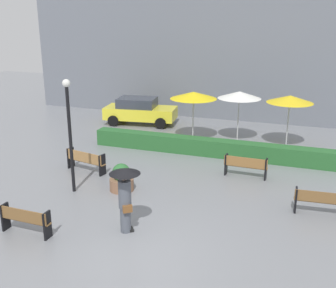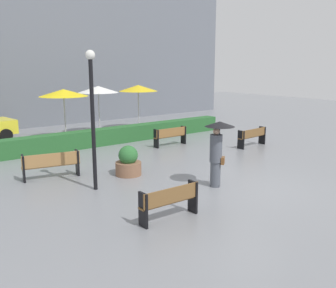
{
  "view_description": "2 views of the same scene",
  "coord_description": "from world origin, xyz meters",
  "px_view_note": "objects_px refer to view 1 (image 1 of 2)",
  "views": [
    {
      "loc": [
        4.25,
        -9.32,
        6.22
      ],
      "look_at": [
        -0.77,
        4.81,
        1.52
      ],
      "focal_mm": 43.91,
      "sensor_mm": 36.0,
      "label": 1
    },
    {
      "loc": [
        -8.77,
        -7.3,
        3.74
      ],
      "look_at": [
        -0.19,
        3.62,
        0.81
      ],
      "focal_mm": 40.24,
      "sensor_mm": 36.0,
      "label": 2
    }
  ],
  "objects_px": {
    "bench_near_left": "(25,219)",
    "patio_umbrella_yellow": "(194,95)",
    "patio_umbrella_white": "(239,95)",
    "bench_far_left": "(85,160)",
    "lamp_post": "(69,125)",
    "patio_umbrella_yellow_far": "(290,99)",
    "bench_back_row": "(246,165)",
    "bench_far_right": "(323,201)",
    "pedestrian_with_umbrella": "(125,192)",
    "parked_car": "(140,110)",
    "planter_pot": "(121,179)"
  },
  "relations": [
    {
      "from": "pedestrian_with_umbrella",
      "to": "patio_umbrella_yellow_far",
      "type": "bearing_deg",
      "value": 69.05
    },
    {
      "from": "bench_back_row",
      "to": "planter_pot",
      "type": "height_order",
      "value": "planter_pot"
    },
    {
      "from": "pedestrian_with_umbrella",
      "to": "patio_umbrella_yellow",
      "type": "distance_m",
      "value": 9.82
    },
    {
      "from": "bench_far_right",
      "to": "parked_car",
      "type": "relative_size",
      "value": 0.41
    },
    {
      "from": "patio_umbrella_yellow",
      "to": "lamp_post",
      "type": "bearing_deg",
      "value": -107.04
    },
    {
      "from": "patio_umbrella_yellow_far",
      "to": "bench_far_left",
      "type": "bearing_deg",
      "value": -141.06
    },
    {
      "from": "patio_umbrella_white",
      "to": "bench_far_left",
      "type": "bearing_deg",
      "value": -129.23
    },
    {
      "from": "bench_far_right",
      "to": "bench_near_left",
      "type": "height_order",
      "value": "same"
    },
    {
      "from": "pedestrian_with_umbrella",
      "to": "planter_pot",
      "type": "xyz_separation_m",
      "value": [
        -1.49,
        2.78,
        -0.86
      ]
    },
    {
      "from": "patio_umbrella_white",
      "to": "patio_umbrella_yellow_far",
      "type": "height_order",
      "value": "patio_umbrella_white"
    },
    {
      "from": "planter_pot",
      "to": "lamp_post",
      "type": "bearing_deg",
      "value": -156.98
    },
    {
      "from": "patio_umbrella_yellow",
      "to": "patio_umbrella_white",
      "type": "distance_m",
      "value": 2.29
    },
    {
      "from": "bench_back_row",
      "to": "pedestrian_with_umbrella",
      "type": "bearing_deg",
      "value": -115.16
    },
    {
      "from": "bench_back_row",
      "to": "parked_car",
      "type": "distance_m",
      "value": 9.83
    },
    {
      "from": "bench_far_left",
      "to": "patio_umbrella_yellow",
      "type": "distance_m",
      "value": 6.72
    },
    {
      "from": "patio_umbrella_yellow_far",
      "to": "bench_near_left",
      "type": "bearing_deg",
      "value": -120.46
    },
    {
      "from": "bench_far_right",
      "to": "lamp_post",
      "type": "relative_size",
      "value": 0.43
    },
    {
      "from": "patio_umbrella_yellow",
      "to": "patio_umbrella_yellow_far",
      "type": "bearing_deg",
      "value": 5.27
    },
    {
      "from": "patio_umbrella_yellow_far",
      "to": "planter_pot",
      "type": "bearing_deg",
      "value": -126.05
    },
    {
      "from": "bench_back_row",
      "to": "patio_umbrella_yellow",
      "type": "bearing_deg",
      "value": 129.53
    },
    {
      "from": "pedestrian_with_umbrella",
      "to": "bench_far_right",
      "type": "bearing_deg",
      "value": 29.54
    },
    {
      "from": "bench_back_row",
      "to": "parked_car",
      "type": "relative_size",
      "value": 0.39
    },
    {
      "from": "lamp_post",
      "to": "patio_umbrella_yellow_far",
      "type": "xyz_separation_m",
      "value": [
        7.0,
        8.07,
        -0.11
      ]
    },
    {
      "from": "bench_near_left",
      "to": "patio_umbrella_white",
      "type": "xyz_separation_m",
      "value": [
        4.19,
        11.46,
        1.94
      ]
    },
    {
      "from": "patio_umbrella_yellow",
      "to": "bench_back_row",
      "type": "bearing_deg",
      "value": -50.47
    },
    {
      "from": "bench_far_left",
      "to": "patio_umbrella_white",
      "type": "bearing_deg",
      "value": 50.77
    },
    {
      "from": "bench_back_row",
      "to": "patio_umbrella_white",
      "type": "xyz_separation_m",
      "value": [
        -1.2,
        4.73,
        1.93
      ]
    },
    {
      "from": "bench_near_left",
      "to": "parked_car",
      "type": "height_order",
      "value": "parked_car"
    },
    {
      "from": "patio_umbrella_yellow_far",
      "to": "parked_car",
      "type": "xyz_separation_m",
      "value": [
        -8.65,
        1.92,
        -1.61
      ]
    },
    {
      "from": "bench_far_right",
      "to": "bench_near_left",
      "type": "bearing_deg",
      "value": -152.78
    },
    {
      "from": "bench_far_left",
      "to": "planter_pot",
      "type": "xyz_separation_m",
      "value": [
        2.25,
        -1.23,
        -0.08
      ]
    },
    {
      "from": "pedestrian_with_umbrella",
      "to": "planter_pot",
      "type": "bearing_deg",
      "value": 118.15
    },
    {
      "from": "pedestrian_with_umbrella",
      "to": "lamp_post",
      "type": "height_order",
      "value": "lamp_post"
    },
    {
      "from": "patio_umbrella_yellow_far",
      "to": "pedestrian_with_umbrella",
      "type": "bearing_deg",
      "value": -110.95
    },
    {
      "from": "bench_far_right",
      "to": "patio_umbrella_yellow_far",
      "type": "bearing_deg",
      "value": 103.17
    },
    {
      "from": "lamp_post",
      "to": "patio_umbrella_yellow",
      "type": "relative_size",
      "value": 1.61
    },
    {
      "from": "bench_near_left",
      "to": "patio_umbrella_yellow",
      "type": "height_order",
      "value": "patio_umbrella_yellow"
    },
    {
      "from": "bench_far_right",
      "to": "bench_far_left",
      "type": "bearing_deg",
      "value": 174.66
    },
    {
      "from": "pedestrian_with_umbrella",
      "to": "lamp_post",
      "type": "bearing_deg",
      "value": 146.11
    },
    {
      "from": "bench_far_left",
      "to": "lamp_post",
      "type": "height_order",
      "value": "lamp_post"
    },
    {
      "from": "pedestrian_with_umbrella",
      "to": "patio_umbrella_white",
      "type": "xyz_separation_m",
      "value": [
        1.44,
        10.34,
        1.14
      ]
    },
    {
      "from": "patio_umbrella_yellow_far",
      "to": "bench_far_right",
      "type": "bearing_deg",
      "value": -76.83
    },
    {
      "from": "parked_car",
      "to": "bench_far_left",
      "type": "bearing_deg",
      "value": -82.75
    },
    {
      "from": "patio_umbrella_yellow",
      "to": "parked_car",
      "type": "distance_m",
      "value": 4.89
    },
    {
      "from": "patio_umbrella_white",
      "to": "parked_car",
      "type": "distance_m",
      "value": 6.64
    },
    {
      "from": "bench_back_row",
      "to": "lamp_post",
      "type": "relative_size",
      "value": 0.42
    },
    {
      "from": "bench_far_right",
      "to": "planter_pot",
      "type": "height_order",
      "value": "planter_pot"
    },
    {
      "from": "bench_near_left",
      "to": "patio_umbrella_white",
      "type": "relative_size",
      "value": 0.63
    },
    {
      "from": "bench_near_left",
      "to": "pedestrian_with_umbrella",
      "type": "height_order",
      "value": "pedestrian_with_umbrella"
    },
    {
      "from": "bench_far_right",
      "to": "planter_pot",
      "type": "bearing_deg",
      "value": -177.07
    }
  ]
}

